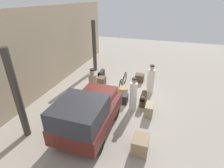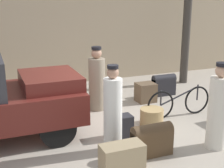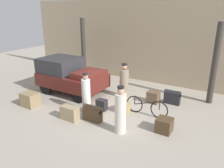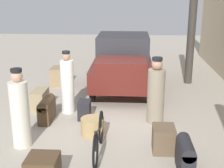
{
  "view_description": "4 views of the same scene",
  "coord_description": "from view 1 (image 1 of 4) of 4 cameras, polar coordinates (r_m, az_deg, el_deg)",
  "views": [
    {
      "loc": [
        -7.28,
        -2.18,
        4.94
      ],
      "look_at": [
        0.2,
        0.2,
        0.95
      ],
      "focal_mm": 28.0,
      "sensor_mm": 36.0,
      "label": 1
    },
    {
      "loc": [
        -2.3,
        -5.91,
        2.79
      ],
      "look_at": [
        0.2,
        0.2,
        0.95
      ],
      "focal_mm": 50.0,
      "sensor_mm": 36.0,
      "label": 2
    },
    {
      "loc": [
        4.76,
        -7.32,
        4.0
      ],
      "look_at": [
        0.2,
        0.2,
        0.95
      ],
      "focal_mm": 35.0,
      "sensor_mm": 36.0,
      "label": 3
    },
    {
      "loc": [
        7.38,
        0.65,
        3.15
      ],
      "look_at": [
        0.2,
        0.2,
        0.95
      ],
      "focal_mm": 50.0,
      "sensor_mm": 36.0,
      "label": 4
    }
  ],
  "objects": [
    {
      "name": "ground_plane",
      "position": [
        9.06,
        0.83,
        -6.09
      ],
      "size": [
        30.0,
        30.0,
        0.0
      ],
      "primitive_type": "plane",
      "color": "#A89E8E"
    },
    {
      "name": "trunk_large_brown",
      "position": [
        8.93,
        4.17,
        -4.92
      ],
      "size": [
        0.42,
        0.3,
        0.47
      ],
      "color": "#232328",
      "rests_on": "ground"
    },
    {
      "name": "suitcase_small_leather",
      "position": [
        10.68,
        -3.4,
        0.93
      ],
      "size": [
        0.5,
        0.44,
        0.52
      ],
      "color": "brown",
      "rests_on": "ground"
    },
    {
      "name": "suitcase_tan_flat",
      "position": [
        11.4,
        -3.51,
        3.07
      ],
      "size": [
        0.7,
        0.25,
        0.63
      ],
      "color": "#232328",
      "rests_on": "ground"
    },
    {
      "name": "trunk_wicker_pale",
      "position": [
        8.28,
        12.08,
        -8.06
      ],
      "size": [
        0.7,
        0.36,
        0.53
      ],
      "color": "#9E8966",
      "rests_on": "ground"
    },
    {
      "name": "station_building_facade",
      "position": [
        9.96,
        -22.44,
        9.26
      ],
      "size": [
        16.0,
        0.15,
        4.5
      ],
      "color": "tan",
      "rests_on": "ground"
    },
    {
      "name": "suitcase_black_upright",
      "position": [
        6.51,
        9.23,
        -18.9
      ],
      "size": [
        0.69,
        0.56,
        0.6
      ],
      "color": "#937A56",
      "rests_on": "ground"
    },
    {
      "name": "bicycle",
      "position": [
        10.48,
        3.62,
        0.97
      ],
      "size": [
        1.73,
        0.04,
        0.74
      ],
      "color": "black",
      "rests_on": "ground"
    },
    {
      "name": "trunk_umber_medium",
      "position": [
        11.28,
        8.99,
        1.99
      ],
      "size": [
        0.51,
        0.52,
        0.49
      ],
      "color": "#4C3823",
      "rests_on": "ground"
    },
    {
      "name": "porter_with_bicycle",
      "position": [
        8.24,
        6.95,
        -3.74
      ],
      "size": [
        0.34,
        0.34,
        1.65
      ],
      "color": "white",
      "rests_on": "ground"
    },
    {
      "name": "wicker_basket",
      "position": [
        9.75,
        3.61,
        -2.23
      ],
      "size": [
        0.53,
        0.53,
        0.39
      ],
      "color": "tan",
      "rests_on": "ground"
    },
    {
      "name": "canopy_pillar_left",
      "position": [
        7.06,
        -28.56,
        -3.44
      ],
      "size": [
        0.26,
        0.26,
        3.51
      ],
      "color": "#38332D",
      "rests_on": "ground"
    },
    {
      "name": "canopy_pillar_right",
      "position": [
        12.51,
        -5.8,
        12.06
      ],
      "size": [
        0.26,
        0.26,
        3.51
      ],
      "color": "#38332D",
      "rests_on": "ground"
    },
    {
      "name": "truck",
      "position": [
        6.84,
        -8.08,
        -9.31
      ],
      "size": [
        3.29,
        1.81,
        1.7
      ],
      "color": "black",
      "rests_on": "ground"
    },
    {
      "name": "trunk_barrel_dark",
      "position": [
        8.93,
        10.17,
        -4.68
      ],
      "size": [
        0.76,
        0.28,
        0.61
      ],
      "color": "#4C3823",
      "rests_on": "ground"
    },
    {
      "name": "porter_lifting_near_truck",
      "position": [
        9.84,
        12.53,
        1.13
      ],
      "size": [
        0.38,
        0.38,
        1.66
      ],
      "color": "silver",
      "rests_on": "ground"
    },
    {
      "name": "porter_standing_middle",
      "position": [
        9.26,
        -6.23,
        -0.24
      ],
      "size": [
        0.42,
        0.42,
        1.63
      ],
      "color": "gray",
      "rests_on": "ground"
    }
  ]
}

